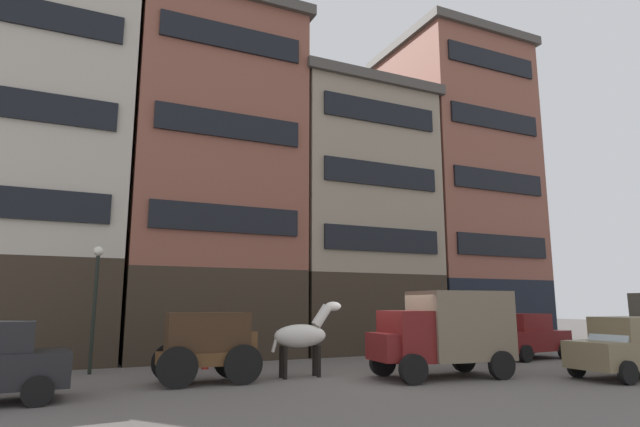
# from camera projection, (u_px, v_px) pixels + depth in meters

# --- Properties ---
(ground_plane) EXTENTS (120.00, 120.00, 0.00)m
(ground_plane) POSITION_uv_depth(u_px,v_px,m) (388.00, 379.00, 15.47)
(ground_plane) COLOR #605B56
(building_far_left) EXTENTS (7.92, 7.39, 18.49)m
(building_far_left) POSITION_uv_depth(u_px,v_px,m) (31.00, 131.00, 21.25)
(building_far_left) COLOR #33281E
(building_far_left) RESTS_ON ground_plane
(building_center_left) EXTENTS (7.70, 7.39, 15.90)m
(building_center_left) POSITION_uv_depth(u_px,v_px,m) (210.00, 179.00, 24.13)
(building_center_left) COLOR #33281E
(building_center_left) RESTS_ON ground_plane
(building_center_right) EXTENTS (7.64, 7.39, 13.32)m
(building_center_right) POSITION_uv_depth(u_px,v_px,m) (347.00, 217.00, 26.95)
(building_center_right) COLOR #33281E
(building_center_right) RESTS_ON ground_plane
(building_far_right) EXTENTS (7.56, 7.39, 17.72)m
(building_far_right) POSITION_uv_depth(u_px,v_px,m) (456.00, 189.00, 30.34)
(building_far_right) COLOR black
(building_far_right) RESTS_ON ground_plane
(cargo_wagon) EXTENTS (2.95, 1.60, 1.98)m
(cargo_wagon) POSITION_uv_depth(u_px,v_px,m) (209.00, 342.00, 14.76)
(cargo_wagon) COLOR brown
(cargo_wagon) RESTS_ON ground_plane
(draft_horse) EXTENTS (2.35, 0.66, 2.30)m
(draft_horse) POSITION_uv_depth(u_px,v_px,m) (303.00, 335.00, 16.01)
(draft_horse) COLOR beige
(draft_horse) RESTS_ON ground_plane
(delivery_truck_far) EXTENTS (4.48, 2.45, 2.62)m
(delivery_truck_far) POSITION_uv_depth(u_px,v_px,m) (444.00, 330.00, 15.96)
(delivery_truck_far) COLOR maroon
(delivery_truck_far) RESTS_ON ground_plane
(sedan_light) EXTENTS (3.85, 2.17, 1.83)m
(sedan_light) POSITION_uv_depth(u_px,v_px,m) (526.00, 336.00, 21.28)
(sedan_light) COLOR maroon
(sedan_light) RESTS_ON ground_plane
(sedan_parked_curb) EXTENTS (3.73, 1.92, 1.83)m
(sedan_parked_curb) POSITION_uv_depth(u_px,v_px,m) (627.00, 348.00, 15.67)
(sedan_parked_curb) COLOR #7A6B4C
(sedan_parked_curb) RESTS_ON ground_plane
(streetlamp_curbside) EXTENTS (0.32, 0.32, 4.12)m
(streetlamp_curbside) POSITION_uv_depth(u_px,v_px,m) (96.00, 290.00, 16.93)
(streetlamp_curbside) COLOR black
(streetlamp_curbside) RESTS_ON ground_plane
(fire_hydrant_curbside) EXTENTS (0.24, 0.24, 0.83)m
(fire_hydrant_curbside) POSITION_uv_depth(u_px,v_px,m) (205.00, 356.00, 17.86)
(fire_hydrant_curbside) COLOR maroon
(fire_hydrant_curbside) RESTS_ON ground_plane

